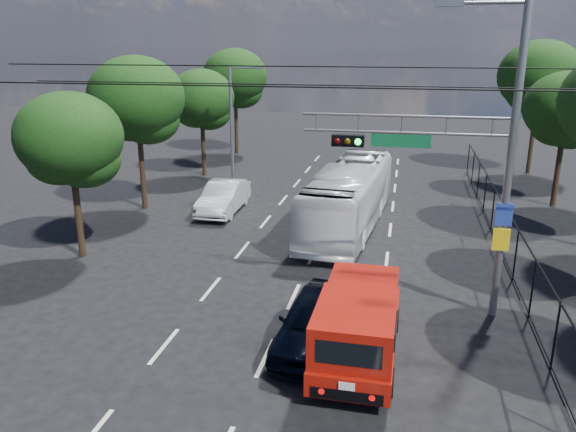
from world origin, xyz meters
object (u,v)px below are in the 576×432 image
(signal_mast, at_px, (468,152))
(red_pickup, at_px, (359,322))
(white_van, at_px, (224,197))
(white_bus, at_px, (349,197))
(navy_hatchback, at_px, (315,321))

(signal_mast, xyz_separation_m, red_pickup, (-2.79, -3.49, -4.14))
(signal_mast, xyz_separation_m, white_van, (-10.78, 9.18, -4.46))
(signal_mast, xyz_separation_m, white_bus, (-4.25, 7.96, -3.74))
(signal_mast, distance_m, navy_hatchback, 6.75)
(navy_hatchback, bearing_deg, white_van, 123.22)
(signal_mast, bearing_deg, red_pickup, -128.61)
(red_pickup, bearing_deg, white_bus, 97.29)
(white_bus, bearing_deg, signal_mast, -56.56)
(white_bus, distance_m, white_van, 6.68)
(navy_hatchback, xyz_separation_m, white_van, (-6.73, 12.20, 0.00))
(red_pickup, bearing_deg, white_van, 122.27)
(navy_hatchback, relative_size, white_bus, 0.42)
(white_bus, bearing_deg, navy_hatchback, -83.64)
(white_bus, height_order, white_van, white_bus)
(red_pickup, relative_size, white_bus, 0.52)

